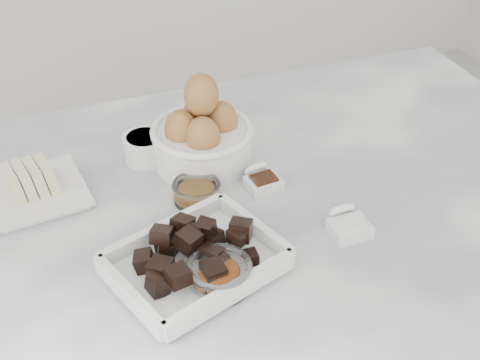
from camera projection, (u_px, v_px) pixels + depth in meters
name	position (u px, v px, depth m)	size (l,w,h in m)	color
marble_slab	(234.00, 226.00, 1.00)	(1.20, 0.80, 0.04)	silver
chocolate_dish	(196.00, 258.00, 0.88)	(0.26, 0.23, 0.06)	white
butter_plate	(33.00, 187.00, 1.01)	(0.16, 0.16, 0.06)	white
sugar_ramekin	(145.00, 147.00, 1.09)	(0.07, 0.07, 0.04)	white
egg_bowl	(202.00, 135.00, 1.07)	(0.17, 0.17, 0.16)	white
honey_bowl	(197.00, 191.00, 1.01)	(0.07, 0.07, 0.03)	white
zest_bowl	(219.00, 274.00, 0.86)	(0.09, 0.09, 0.04)	white
vanilla_spoon	(262.00, 180.00, 1.04)	(0.06, 0.07, 0.04)	white
salt_spoon	(347.00, 223.00, 0.95)	(0.06, 0.07, 0.04)	white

